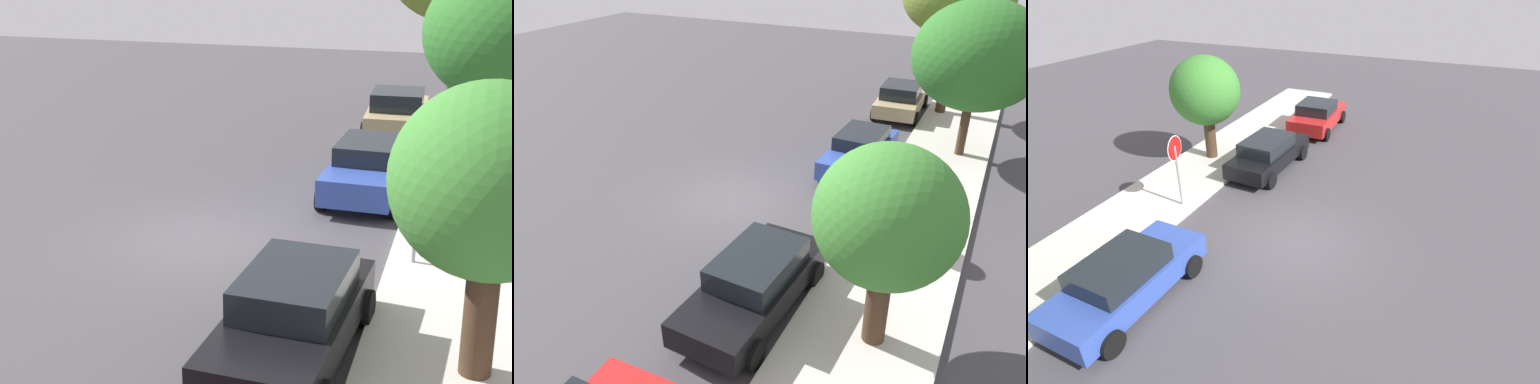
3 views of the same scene
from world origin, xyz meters
TOP-DOWN VIEW (x-y plane):
  - ground_plane at (0.00, 0.00)m, footprint 60.00×60.00m
  - sidewalk_curb at (0.00, 5.67)m, footprint 32.00×3.18m
  - stop_sign at (0.27, 4.58)m, footprint 0.85×0.13m
  - parked_car_black at (4.31, 3.10)m, footprint 4.46×2.13m
  - parked_car_blue at (-4.05, 3.02)m, footprint 4.30×2.04m
  - parked_car_tan at (-10.77, 2.96)m, footprint 4.24×2.22m
  - street_tree_near_corner at (-6.73, 6.20)m, footprint 4.58×4.58m
  - street_tree_mid_block at (4.12, 5.84)m, footprint 2.88×2.88m

SIDE VIEW (x-z plane):
  - ground_plane at x=0.00m, z-range 0.00..0.00m
  - sidewalk_curb at x=0.00m, z-range 0.00..0.14m
  - parked_car_blue at x=-4.05m, z-range 0.03..1.45m
  - parked_car_black at x=4.31m, z-range 0.03..1.47m
  - parked_car_tan at x=-10.77m, z-range 0.00..1.50m
  - stop_sign at x=0.27m, z-range 0.53..3.25m
  - street_tree_mid_block at x=4.12m, z-range 0.80..5.31m
  - street_tree_near_corner at x=-6.73m, z-range 0.97..6.78m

